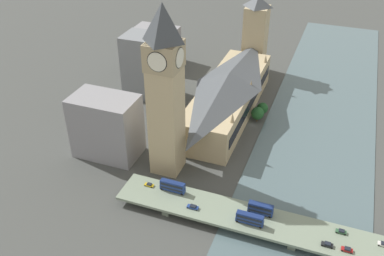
{
  "coord_description": "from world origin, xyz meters",
  "views": [
    {
      "loc": [
        -38.6,
        196.82,
        127.3
      ],
      "look_at": [
        21.14,
        37.61,
        16.33
      ],
      "focal_mm": 40.0,
      "sensor_mm": 36.0,
      "label": 1
    }
  ],
  "objects": [
    {
      "name": "ground_plane",
      "position": [
        0.0,
        0.0,
        0.0
      ],
      "size": [
        600.0,
        600.0,
        0.0
      ],
      "primitive_type": "plane",
      "color": "#424442"
    },
    {
      "name": "river_water",
      "position": [
        -35.02,
        0.0,
        0.15
      ],
      "size": [
        58.04,
        360.0,
        0.3
      ],
      "primitive_type": "cube",
      "color": "#4C6066",
      "rests_on": "ground_plane"
    },
    {
      "name": "parliament_hall",
      "position": [
        16.27,
        -8.0,
        12.77
      ],
      "size": [
        27.0,
        96.32,
        25.75
      ],
      "color": "tan",
      "rests_on": "ground_plane"
    },
    {
      "name": "clock_tower",
      "position": [
        28.36,
        50.61,
        42.71
      ],
      "size": [
        14.14,
        14.14,
        79.36
      ],
      "color": "tan",
      "rests_on": "ground_plane"
    },
    {
      "name": "victoria_tower",
      "position": [
        16.32,
        -67.32,
        25.5
      ],
      "size": [
        14.31,
        14.31,
        54.99
      ],
      "color": "tan",
      "rests_on": "ground_plane"
    },
    {
      "name": "road_bridge",
      "position": [
        -35.02,
        73.52,
        3.6
      ],
      "size": [
        148.07,
        16.92,
        4.48
      ],
      "color": "#5D6A59",
      "rests_on": "ground_plane"
    },
    {
      "name": "double_decker_bus_lead",
      "position": [
        -17.58,
        76.75,
        7.09
      ],
      "size": [
        11.0,
        2.54,
        4.74
      ],
      "color": "navy",
      "rests_on": "road_bridge"
    },
    {
      "name": "double_decker_bus_mid",
      "position": [
        17.88,
        69.81,
        7.24
      ],
      "size": [
        11.16,
        2.54,
        5.02
      ],
      "color": "navy",
      "rests_on": "road_bridge"
    },
    {
      "name": "double_decker_bus_rear",
      "position": [
        -20.29,
        69.95,
        7.23
      ],
      "size": [
        10.16,
        2.64,
        4.98
      ],
      "color": "navy",
      "rests_on": "road_bridge"
    },
    {
      "name": "car_northbound_lead",
      "position": [
        6.12,
        76.66,
        5.19
      ],
      "size": [
        4.79,
        1.89,
        1.44
      ],
      "color": "navy",
      "rests_on": "road_bridge"
    },
    {
      "name": "car_northbound_mid",
      "position": [
        28.74,
        70.4,
        5.12
      ],
      "size": [
        4.09,
        1.78,
        1.27
      ],
      "color": "gold",
      "rests_on": "road_bridge"
    },
    {
      "name": "car_northbound_tail",
      "position": [
        -66.68,
        70.24,
        5.14
      ],
      "size": [
        3.9,
        1.93,
        1.31
      ],
      "color": "silver",
      "rests_on": "road_bridge"
    },
    {
      "name": "car_southbound_mid",
      "position": [
        -51.59,
        69.26,
        5.17
      ],
      "size": [
        4.04,
        1.85,
        1.36
      ],
      "color": "#2D5638",
      "rests_on": "road_bridge"
    },
    {
      "name": "car_southbound_tail",
      "position": [
        -47.28,
        77.71,
        5.21
      ],
      "size": [
        4.34,
        1.9,
        1.46
      ],
      "color": "black",
      "rests_on": "road_bridge"
    },
    {
      "name": "car_southbound_extra",
      "position": [
        -54.27,
        77.64,
        5.21
      ],
      "size": [
        4.13,
        1.91,
        1.48
      ],
      "color": "maroon",
      "rests_on": "road_bridge"
    },
    {
      "name": "city_block_west",
      "position": [
        84.3,
        -57.27,
        12.27
      ],
      "size": [
        29.89,
        23.66,
        24.54
      ],
      "color": "gray",
      "rests_on": "ground_plane"
    },
    {
      "name": "city_block_center",
      "position": [
        60.67,
        49.67,
        15.6
      ],
      "size": [
        31.2,
        19.43,
        31.21
      ],
      "color": "gray",
      "rests_on": "ground_plane"
    },
    {
      "name": "city_block_east",
      "position": [
        66.74,
        -13.06,
        18.93
      ],
      "size": [
        30.66,
        19.12,
        37.86
      ],
      "color": "slate",
      "rests_on": "ground_plane"
    },
    {
      "name": "tree_embankment_near",
      "position": [
        -1.54,
        -5.11,
        5.15
      ],
      "size": [
        7.17,
        7.17,
        8.75
      ],
      "color": "brown",
      "rests_on": "ground_plane"
    },
    {
      "name": "tree_embankment_mid",
      "position": [
        -3.03,
        -10.53,
        5.72
      ],
      "size": [
        6.31,
        6.31,
        8.9
      ],
      "color": "brown",
      "rests_on": "ground_plane"
    }
  ]
}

